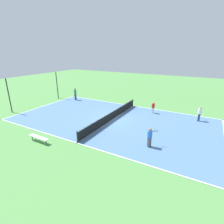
{
  "coord_description": "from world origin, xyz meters",
  "views": [
    {
      "loc": [
        -15.21,
        -8.52,
        7.01
      ],
      "look_at": [
        0.0,
        0.0,
        0.9
      ],
      "focal_mm": 28.0,
      "sensor_mm": 36.0,
      "label": 1
    }
  ],
  "objects_px": {
    "player_coach_red": "(153,107)",
    "tennis_ball_right_alley": "(82,102)",
    "player_near_blue": "(150,136)",
    "fence_post_back_right": "(57,85)",
    "fence_post_back_left": "(9,96)",
    "tennis_net": "(112,115)",
    "bench": "(39,138)",
    "player_near_white": "(200,113)",
    "tennis_ball_left_sideline": "(124,131)",
    "player_far_green": "(75,93)",
    "tennis_ball_midcourt": "(45,112)"
  },
  "relations": [
    {
      "from": "player_far_green",
      "to": "player_near_white",
      "type": "bearing_deg",
      "value": -162.76
    },
    {
      "from": "player_near_white",
      "to": "tennis_ball_left_sideline",
      "type": "relative_size",
      "value": 23.42
    },
    {
      "from": "tennis_ball_right_alley",
      "to": "fence_post_back_left",
      "type": "relative_size",
      "value": 0.02
    },
    {
      "from": "tennis_net",
      "to": "fence_post_back_right",
      "type": "height_order",
      "value": "fence_post_back_right"
    },
    {
      "from": "tennis_ball_left_sideline",
      "to": "tennis_ball_right_alley",
      "type": "relative_size",
      "value": 1.0
    },
    {
      "from": "player_far_green",
      "to": "tennis_ball_right_alley",
      "type": "relative_size",
      "value": 26.63
    },
    {
      "from": "player_coach_red",
      "to": "tennis_ball_left_sideline",
      "type": "height_order",
      "value": "player_coach_red"
    },
    {
      "from": "tennis_net",
      "to": "player_near_blue",
      "type": "bearing_deg",
      "value": -123.57
    },
    {
      "from": "tennis_ball_right_alley",
      "to": "fence_post_back_left",
      "type": "xyz_separation_m",
      "value": [
        -7.49,
        4.63,
        1.97
      ]
    },
    {
      "from": "tennis_ball_midcourt",
      "to": "tennis_net",
      "type": "bearing_deg",
      "value": -76.79
    },
    {
      "from": "bench",
      "to": "player_far_green",
      "type": "height_order",
      "value": "player_far_green"
    },
    {
      "from": "tennis_net",
      "to": "player_coach_red",
      "type": "height_order",
      "value": "player_coach_red"
    },
    {
      "from": "tennis_ball_midcourt",
      "to": "tennis_ball_right_alley",
      "type": "height_order",
      "value": "same"
    },
    {
      "from": "tennis_net",
      "to": "fence_post_back_right",
      "type": "bearing_deg",
      "value": 72.18
    },
    {
      "from": "player_near_blue",
      "to": "player_far_green",
      "type": "height_order",
      "value": "player_far_green"
    },
    {
      "from": "fence_post_back_left",
      "to": "fence_post_back_right",
      "type": "xyz_separation_m",
      "value": [
        7.53,
        0.0,
        0.0
      ]
    },
    {
      "from": "player_far_green",
      "to": "fence_post_back_left",
      "type": "distance_m",
      "value": 8.68
    },
    {
      "from": "tennis_ball_left_sideline",
      "to": "tennis_ball_midcourt",
      "type": "relative_size",
      "value": 1.0
    },
    {
      "from": "bench",
      "to": "player_near_white",
      "type": "xyz_separation_m",
      "value": [
        11.28,
        -10.96,
        0.54
      ]
    },
    {
      "from": "player_near_blue",
      "to": "player_near_white",
      "type": "relative_size",
      "value": 0.99
    },
    {
      "from": "player_coach_red",
      "to": "fence_post_back_left",
      "type": "distance_m",
      "value": 16.96
    },
    {
      "from": "player_near_blue",
      "to": "tennis_ball_right_alley",
      "type": "height_order",
      "value": "player_near_blue"
    },
    {
      "from": "player_near_blue",
      "to": "tennis_ball_left_sideline",
      "type": "relative_size",
      "value": 23.18
    },
    {
      "from": "bench",
      "to": "tennis_ball_right_alley",
      "type": "height_order",
      "value": "bench"
    },
    {
      "from": "player_coach_red",
      "to": "player_near_white",
      "type": "distance_m",
      "value": 4.95
    },
    {
      "from": "player_near_blue",
      "to": "fence_post_back_right",
      "type": "height_order",
      "value": "fence_post_back_right"
    },
    {
      "from": "tennis_ball_midcourt",
      "to": "tennis_ball_right_alley",
      "type": "distance_m",
      "value": 5.72
    },
    {
      "from": "bench",
      "to": "player_far_green",
      "type": "relative_size",
      "value": 1.09
    },
    {
      "from": "player_coach_red",
      "to": "fence_post_back_right",
      "type": "distance_m",
      "value": 14.96
    },
    {
      "from": "player_coach_red",
      "to": "tennis_ball_right_alley",
      "type": "height_order",
      "value": "player_coach_red"
    },
    {
      "from": "bench",
      "to": "tennis_ball_midcourt",
      "type": "xyz_separation_m",
      "value": [
        5.19,
        5.28,
        -0.34
      ]
    },
    {
      "from": "player_far_green",
      "to": "tennis_ball_midcourt",
      "type": "height_order",
      "value": "player_far_green"
    },
    {
      "from": "player_near_white",
      "to": "bench",
      "type": "bearing_deg",
      "value": 131.14
    },
    {
      "from": "player_far_green",
      "to": "tennis_ball_left_sideline",
      "type": "bearing_deg",
      "value": 168.24
    },
    {
      "from": "tennis_ball_right_alley",
      "to": "fence_post_back_left",
      "type": "bearing_deg",
      "value": 148.31
    },
    {
      "from": "player_coach_red",
      "to": "tennis_ball_midcourt",
      "type": "bearing_deg",
      "value": 29.58
    },
    {
      "from": "tennis_ball_left_sideline",
      "to": "tennis_ball_midcourt",
      "type": "distance_m",
      "value": 10.53
    },
    {
      "from": "fence_post_back_left",
      "to": "player_near_blue",
      "type": "bearing_deg",
      "value": -88.98
    },
    {
      "from": "player_near_white",
      "to": "player_near_blue",
      "type": "bearing_deg",
      "value": 154.53
    },
    {
      "from": "bench",
      "to": "player_coach_red",
      "type": "xyz_separation_m",
      "value": [
        11.33,
        -6.02,
        0.38
      ]
    },
    {
      "from": "player_near_white",
      "to": "fence_post_back_left",
      "type": "distance_m",
      "value": 21.41
    },
    {
      "from": "tennis_ball_left_sideline",
      "to": "fence_post_back_right",
      "type": "bearing_deg",
      "value": 67.93
    },
    {
      "from": "tennis_net",
      "to": "tennis_ball_left_sideline",
      "type": "relative_size",
      "value": 168.39
    },
    {
      "from": "player_near_blue",
      "to": "tennis_ball_right_alley",
      "type": "distance_m",
      "value": 14.29
    },
    {
      "from": "tennis_net",
      "to": "player_near_blue",
      "type": "distance_m",
      "value": 6.28
    },
    {
      "from": "player_far_green",
      "to": "fence_post_back_right",
      "type": "height_order",
      "value": "fence_post_back_right"
    },
    {
      "from": "tennis_ball_midcourt",
      "to": "player_far_green",
      "type": "bearing_deg",
      "value": 5.44
    },
    {
      "from": "player_near_blue",
      "to": "fence_post_back_left",
      "type": "xyz_separation_m",
      "value": [
        -0.3,
        16.94,
        1.11
      ]
    },
    {
      "from": "player_coach_red",
      "to": "tennis_ball_left_sideline",
      "type": "distance_m",
      "value": 6.29
    },
    {
      "from": "player_near_blue",
      "to": "player_coach_red",
      "type": "bearing_deg",
      "value": 47.74
    }
  ]
}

